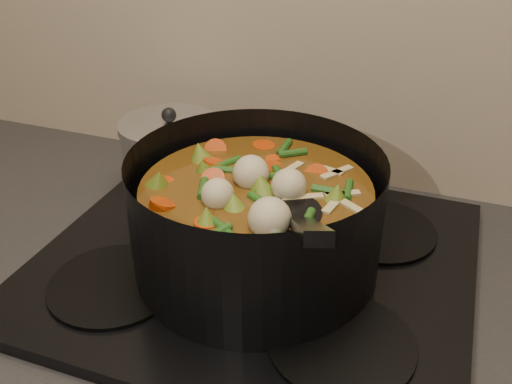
% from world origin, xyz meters
% --- Properties ---
extents(stovetop, '(0.62, 0.54, 0.03)m').
position_xyz_m(stovetop, '(0.00, 1.93, 0.92)').
color(stovetop, black).
rests_on(stovetop, counter).
extents(stockpot, '(0.39, 0.46, 0.26)m').
position_xyz_m(stockpot, '(0.01, 1.91, 1.01)').
color(stockpot, black).
rests_on(stockpot, stovetop).
extents(saucepan, '(0.18, 0.18, 0.15)m').
position_xyz_m(saucepan, '(-0.22, 2.09, 0.99)').
color(saucepan, silver).
rests_on(saucepan, stovetop).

